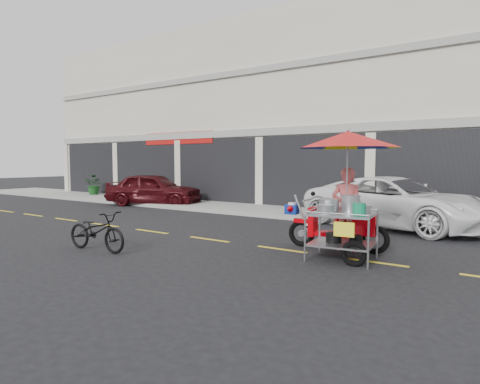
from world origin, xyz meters
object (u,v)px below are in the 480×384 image
Objects in this scene: white_pickup at (396,202)px; food_vendor_rig at (345,177)px; maroon_sedan at (154,189)px; near_bicycle at (97,231)px.

white_pickup is 4.33m from food_vendor_rig.
maroon_sedan is 0.78× the size of white_pickup.
maroon_sedan is at bearing 149.76° from food_vendor_rig.
near_bicycle is 0.61× the size of food_vendor_rig.
white_pickup is (10.14, -0.29, 0.03)m from maroon_sedan.
maroon_sedan is 1.54× the size of food_vendor_rig.
white_pickup is 8.13m from near_bicycle.
food_vendor_rig is (-0.01, -4.25, 0.86)m from white_pickup.
food_vendor_rig is (10.13, -4.53, 0.89)m from maroon_sedan.
white_pickup is 1.97× the size of food_vendor_rig.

